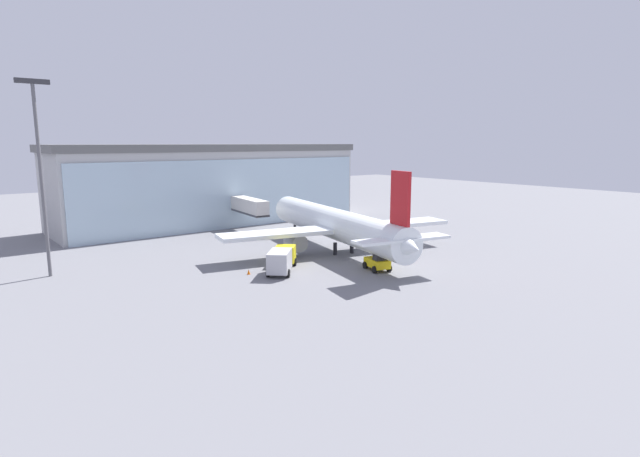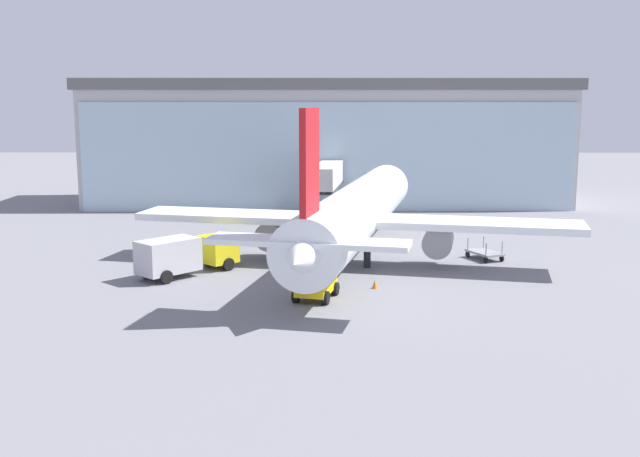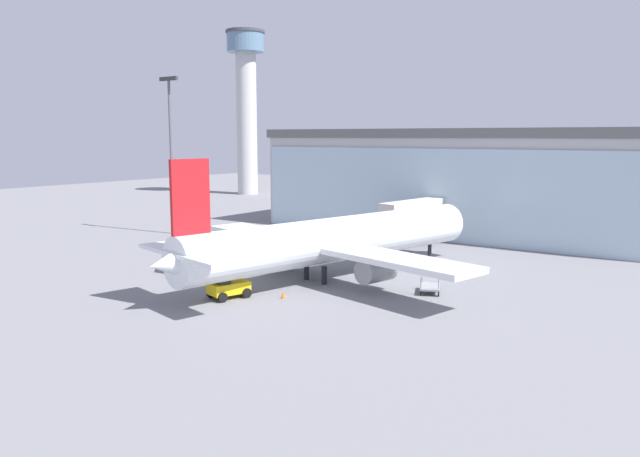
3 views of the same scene
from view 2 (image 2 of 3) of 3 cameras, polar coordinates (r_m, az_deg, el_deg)
The scene contains 9 objects.
ground at distance 49.05m, azimuth 0.68°, elevation -4.09°, with size 240.00×240.00×0.00m, color slate.
terminal_building at distance 86.37m, azimuth 0.54°, elevation 6.64°, with size 54.31×16.42×13.96m.
jet_bridge at distance 75.50m, azimuth 0.70°, elevation 3.99°, with size 3.80×13.78×5.48m.
airplane at distance 54.79m, azimuth 2.73°, elevation 1.18°, with size 32.15×36.70×11.35m.
catering_truck at distance 51.43m, azimuth -10.25°, elevation -1.92°, with size 6.58×6.85×2.65m.
baggage_cart at distance 57.07m, azimuth 12.43°, elevation -1.82°, with size 2.63×3.21×1.50m.
pushback_tug at distance 44.67m, azimuth -0.35°, elevation -4.19°, with size 2.88×3.56×2.30m.
safety_cone_nose at distance 47.44m, azimuth 4.20°, elevation -4.25°, with size 0.36×0.36×0.55m, color orange.
safety_cone_wingtip at distance 53.62m, azimuth -13.65°, elevation -2.86°, with size 0.36×0.36×0.55m, color orange.
Camera 2 is at (-0.29, -47.61, 11.80)m, focal length 42.00 mm.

